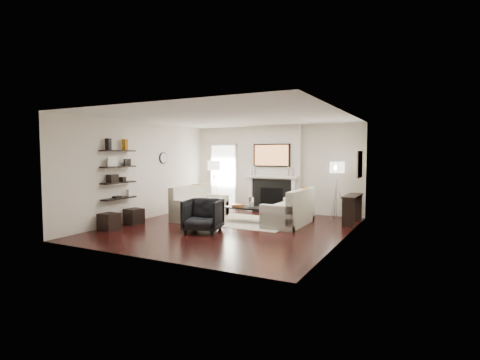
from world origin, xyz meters
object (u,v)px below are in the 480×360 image
at_px(loveseat_right_base, 289,216).
at_px(lamp_left_shade, 214,165).
at_px(lamp_right_shade, 337,167).
at_px(armchair, 203,214).
at_px(ottoman_near, 134,216).
at_px(loveseat_left_base, 200,211).
at_px(coffee_table, 246,208).

distance_m(loveseat_right_base, lamp_left_shade, 3.46).
xyz_separation_m(loveseat_right_base, lamp_left_shade, (-2.99, 1.23, 1.24)).
distance_m(lamp_left_shade, lamp_right_shade, 3.90).
height_order(armchair, lamp_left_shade, lamp_left_shade).
bearing_deg(lamp_right_shade, armchair, -127.16).
relative_size(lamp_right_shade, ottoman_near, 1.00).
distance_m(loveseat_left_base, lamp_left_shade, 2.01).
bearing_deg(ottoman_near, coffee_table, 31.29).
relative_size(loveseat_left_base, ottoman_near, 4.50).
xyz_separation_m(loveseat_right_base, ottoman_near, (-3.61, -1.77, -0.01)).
xyz_separation_m(loveseat_left_base, lamp_right_shade, (3.43, 1.66, 1.24)).
bearing_deg(loveseat_left_base, lamp_left_shade, 107.17).
bearing_deg(loveseat_right_base, armchair, -129.84).
bearing_deg(armchair, loveseat_left_base, 110.70).
bearing_deg(lamp_right_shade, ottoman_near, -145.17).
distance_m(armchair, lamp_right_shade, 4.07).
bearing_deg(armchair, coffee_table, 61.73).
height_order(coffee_table, armchair, armchair).
bearing_deg(ottoman_near, loveseat_left_base, 53.83).
bearing_deg(loveseat_left_base, coffee_table, 1.53).
bearing_deg(armchair, lamp_left_shade, 102.24).
relative_size(loveseat_left_base, lamp_left_shade, 4.50).
relative_size(coffee_table, armchair, 1.31).
xyz_separation_m(lamp_right_shade, ottoman_near, (-4.52, -3.14, -1.25)).
height_order(loveseat_left_base, lamp_left_shade, lamp_left_shade).
xyz_separation_m(loveseat_left_base, armchair, (1.05, -1.48, 0.21)).
distance_m(loveseat_right_base, ottoman_near, 4.02).
relative_size(loveseat_left_base, lamp_right_shade, 4.50).
height_order(lamp_right_shade, ottoman_near, lamp_right_shade).
bearing_deg(loveseat_right_base, loveseat_left_base, -173.62).
distance_m(lamp_left_shade, ottoman_near, 3.30).
height_order(loveseat_right_base, lamp_right_shade, lamp_right_shade).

